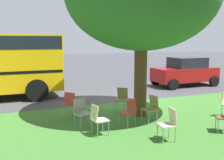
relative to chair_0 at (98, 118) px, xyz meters
name	(u,v)px	position (x,y,z in m)	size (l,w,h in m)	color
ground	(121,101)	(-2.37, -3.66, -0.52)	(80.00, 80.00, 0.00)	#424247
grass_verge	(161,121)	(-2.37, -0.46, -0.52)	(48.00, 6.00, 0.01)	#3D752D
chair_0	(98,118)	(0.00, 0.00, 0.00)	(0.47, 0.46, 0.88)	beige
chair_1	(169,122)	(-1.58, 1.10, 0.00)	(0.48, 0.47, 0.88)	beige
chair_4	(81,111)	(0.20, -0.90, 0.00)	(0.51, 0.51, 0.88)	#ADA393
chair_6	(151,107)	(-1.99, -0.48, 0.00)	(0.48, 0.47, 0.88)	olive
chair_7	(71,102)	(0.22, -2.08, 0.00)	(0.59, 0.59, 0.88)	#B7332D
chair_8	(122,98)	(-1.71, -2.13, 0.00)	(0.59, 0.59, 0.88)	olive
chair_9	(129,110)	(-1.14, -0.36, 0.00)	(0.55, 0.56, 0.88)	#B7332D
parked_car	(185,71)	(-7.50, -5.89, 0.32)	(3.70, 1.92, 1.65)	maroon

